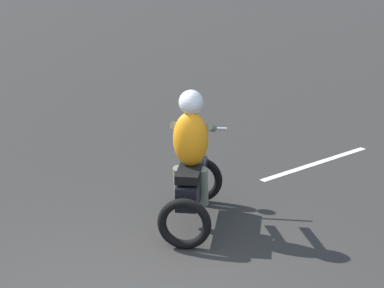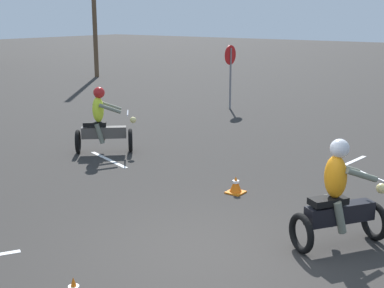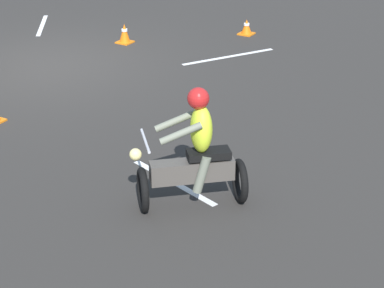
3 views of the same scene
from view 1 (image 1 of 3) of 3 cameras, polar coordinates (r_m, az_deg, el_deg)
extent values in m
torus|color=black|center=(9.40, 0.51, -2.72)|extent=(0.41, 0.56, 0.60)
torus|color=black|center=(8.22, -0.59, -6.10)|extent=(0.41, 0.56, 0.60)
cube|color=black|center=(8.72, 0.00, -2.98)|extent=(1.05, 0.80, 0.28)
cube|color=black|center=(8.44, -0.19, -2.16)|extent=(0.61, 0.52, 0.10)
cylinder|color=silver|center=(9.11, 0.49, 1.24)|extent=(0.41, 0.61, 0.04)
sphere|color=#F2E08C|center=(9.29, 0.58, 0.43)|extent=(0.22, 0.22, 0.16)
ellipsoid|color=orange|center=(8.41, -0.11, 0.37)|extent=(0.45, 0.49, 0.64)
cylinder|color=slate|center=(8.65, 1.47, 1.27)|extent=(0.51, 0.37, 0.27)
cylinder|color=slate|center=(8.70, -1.15, 1.38)|extent=(0.51, 0.37, 0.27)
cylinder|color=slate|center=(8.61, 0.84, -3.27)|extent=(0.27, 0.23, 0.51)
cylinder|color=slate|center=(8.65, -1.01, -3.18)|extent=(0.27, 0.23, 0.51)
sphere|color=silver|center=(8.32, -0.07, 3.20)|extent=(0.39, 0.39, 0.28)
cube|color=silver|center=(10.91, 9.40, -1.48)|extent=(0.57, 2.08, 0.01)
camera|label=2|loc=(6.13, 64.77, 4.30)|focal=50.00mm
camera|label=3|loc=(18.34, -53.31, 15.42)|focal=70.00mm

